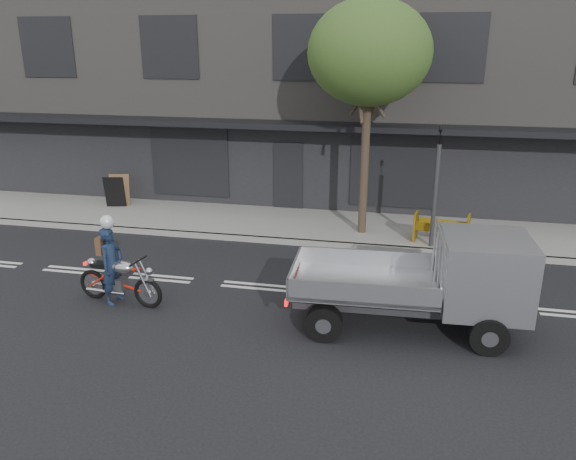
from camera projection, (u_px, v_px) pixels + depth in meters
The scene contains 11 objects.
ground at pixel (255, 286), 13.45m from camera, with size 80.00×80.00×0.00m, color black.
sidewalk at pixel (293, 224), 17.79m from camera, with size 32.00×3.20×0.15m, color gray.
kerb at pixel (282, 241), 16.31m from camera, with size 32.00×0.20×0.15m, color gray.
building_main at pixel (326, 83), 22.67m from camera, with size 26.00×10.00×8.00m, color slate.
street_tree at pixel (369, 53), 15.25m from camera, with size 3.40×3.40×6.74m.
traffic_light_pole at pixel (435, 194), 15.22m from camera, with size 0.12×0.12×3.50m.
motorcycle at pixel (119, 279), 12.46m from camera, with size 2.14×0.62×1.11m.
rider at pixel (112, 266), 12.39m from camera, with size 0.64×0.42×1.75m, color #15233C.
flatbed_ute at pixel (461, 276), 11.01m from camera, with size 4.66×2.08×2.12m.
construction_barrier at pixel (442, 230), 15.69m from camera, with size 1.54×0.62×0.86m, color #E8AB0C, non-canonical shape.
sandwich_board at pixel (115, 192), 19.22m from camera, with size 0.68×0.45×1.08m, color black, non-canonical shape.
Camera 1 is at (3.33, -11.90, 5.56)m, focal length 35.00 mm.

